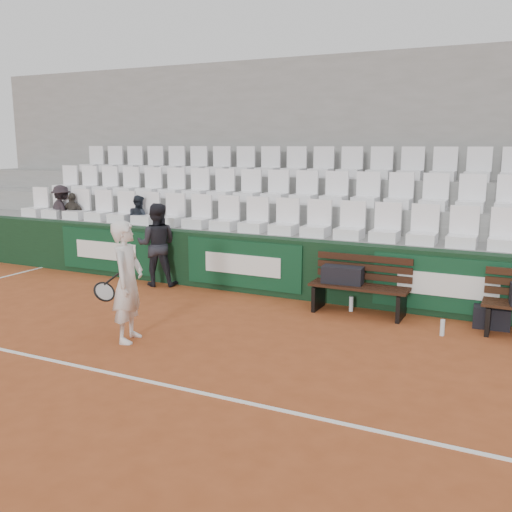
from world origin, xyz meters
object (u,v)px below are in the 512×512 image
Objects in this scene: spectator_c at (138,198)px; spectator_a at (61,191)px; ball_kid at (157,245)px; bench_left at (359,300)px; sports_bag_ground at (491,317)px; water_bottle_far at (442,328)px; water_bottle_near at (351,304)px; sports_bag_left at (343,275)px; spectator_b at (72,195)px; tennis_player at (128,282)px.

spectator_a is at bearing 22.24° from spectator_c.
spectator_c is (-1.01, 0.82, 0.75)m from ball_kid.
spectator_a is (-6.93, 0.99, 1.35)m from bench_left.
spectator_a reaches higher than sports_bag_ground.
water_bottle_far is at bearing 149.55° from ball_kid.
water_bottle_far is 6.50m from spectator_c.
bench_left is 6.37× the size of water_bottle_near.
sports_bag_left reaches higher than water_bottle_far.
spectator_b is at bearing -160.45° from spectator_a.
spectator_a reaches higher than ball_kid.
water_bottle_far is at bearing -18.03° from sports_bag_left.
tennis_player is (-2.27, -2.59, 0.68)m from water_bottle_near.
ball_kid is 3.29m from spectator_a.
ball_kid is at bearing 178.72° from water_bottle_near.
spectator_c is at bearing 173.01° from sports_bag_ground.
tennis_player is (-4.30, -2.66, 0.65)m from sports_bag_ground.
tennis_player reaches higher than sports_bag_ground.
tennis_player is 1.05× the size of ball_kid.
spectator_c is (-2.45, 3.49, 0.71)m from tennis_player.
bench_left is 1.50× the size of spectator_b.
sports_bag_left is 0.41× the size of ball_kid.
water_bottle_far is 8.50m from spectator_a.
spectator_a reaches higher than spectator_b.
sports_bag_ground is 8.65m from spectator_b.
sports_bag_ground is 5.10m from tennis_player.
sports_bag_ground is at bearing 2.20° from water_bottle_near.
spectator_a reaches higher than spectator_c.
water_bottle_far is 0.23× the size of spectator_b.
spectator_c reaches higher than tennis_player.
bench_left is at bearing -168.61° from spectator_a.
sports_bag_ground reaches higher than water_bottle_near.
water_bottle_far is (1.31, -0.50, -0.11)m from bench_left.
bench_left is at bearing 154.36° from ball_kid.
sports_bag_left is 2.21m from sports_bag_ground.
spectator_b reaches higher than tennis_player.
sports_bag_ground is 2.19× the size of water_bottle_far.
tennis_player is (-2.41, -2.50, 0.58)m from bench_left.
spectator_b is (-8.50, 0.83, 1.35)m from sports_bag_ground.
spectator_c reaches higher than ball_kid.
bench_left reaches higher than water_bottle_near.
spectator_a is at bearing 171.69° from sports_bag_left.
tennis_player is at bearing 147.30° from spectator_c.
spectator_c is (-4.59, 0.97, 0.92)m from sports_bag_left.
water_bottle_near is at bearing 158.13° from water_bottle_far.
sports_bag_ground is at bearing -165.81° from spectator_a.
spectator_b is (-6.47, 0.91, 1.38)m from water_bottle_near.
sports_bag_left is 3.31m from tennis_player.
ball_kid is (-3.58, 0.15, 0.18)m from sports_bag_left.
spectator_a is at bearing 169.76° from water_bottle_far.
sports_bag_ground is at bearing 31.79° from tennis_player.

